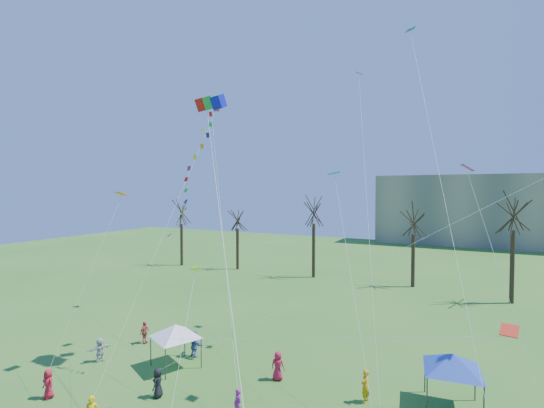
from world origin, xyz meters
The scene contains 7 objects.
distant_building centered at (22.00, 82.00, 7.50)m, with size 60.00×14.00×15.00m, color gray.
bare_tree_row centered at (1.45, 35.85, 7.47)m, with size 69.24×9.16×11.88m.
big_box_kite centered at (-5.84, 8.17, 12.53)m, with size 6.25×6.89×21.38m.
canopy_tent_white centered at (-7.29, 7.87, 2.39)m, with size 3.42×3.42×2.82m.
canopy_tent_blue centered at (9.14, 10.77, 2.53)m, with size 3.95×3.95×2.98m.
festival_crowd centered at (0.14, 5.54, 0.85)m, with size 26.49×10.72×1.86m.
small_kites_aloft centered at (0.23, 10.52, 13.16)m, with size 28.45×18.94×34.74m.
Camera 1 is at (9.48, -11.25, 11.64)m, focal length 25.00 mm.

